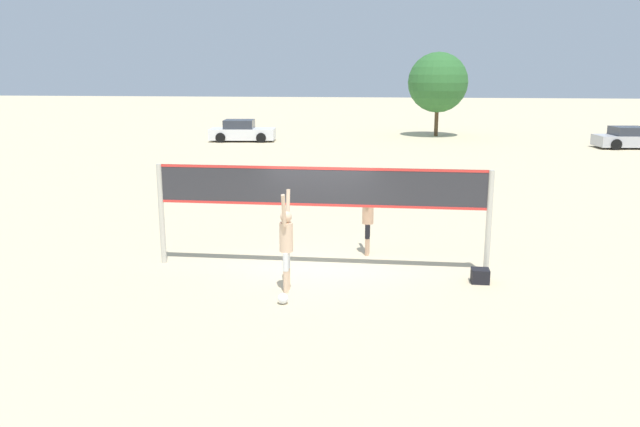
# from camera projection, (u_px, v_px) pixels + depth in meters

# --- Properties ---
(ground_plane) EXTENTS (200.00, 200.00, 0.00)m
(ground_plane) POSITION_uv_depth(u_px,v_px,m) (320.00, 268.00, 14.56)
(ground_plane) COLOR beige
(volleyball_net) EXTENTS (7.69, 0.13, 2.39)m
(volleyball_net) POSITION_uv_depth(u_px,v_px,m) (320.00, 197.00, 14.18)
(volleyball_net) COLOR beige
(volleyball_net) RESTS_ON ground_plane
(player_spiker) EXTENTS (0.28, 0.70, 2.12)m
(player_spiker) POSITION_uv_depth(u_px,v_px,m) (286.00, 240.00, 12.81)
(player_spiker) COLOR beige
(player_spiker) RESTS_ON ground_plane
(player_blocker) EXTENTS (0.28, 0.68, 1.96)m
(player_blocker) POSITION_uv_depth(u_px,v_px,m) (368.00, 215.00, 15.45)
(player_blocker) COLOR tan
(player_blocker) RESTS_ON ground_plane
(volleyball) EXTENTS (0.22, 0.22, 0.22)m
(volleyball) POSITION_uv_depth(u_px,v_px,m) (283.00, 299.00, 12.31)
(volleyball) COLOR white
(volleyball) RESTS_ON ground_plane
(gear_bag) EXTENTS (0.38, 0.34, 0.31)m
(gear_bag) POSITION_uv_depth(u_px,v_px,m) (480.00, 276.00, 13.54)
(gear_bag) COLOR black
(gear_bag) RESTS_ON ground_plane
(parked_car_near) EXTENTS (4.29, 2.29, 1.29)m
(parked_car_near) POSITION_uv_depth(u_px,v_px,m) (631.00, 139.00, 37.31)
(parked_car_near) COLOR #B7B7BC
(parked_car_near) RESTS_ON ground_plane
(parked_car_mid) EXTENTS (4.42, 2.31, 1.41)m
(parked_car_mid) POSITION_uv_depth(u_px,v_px,m) (242.00, 132.00, 41.10)
(parked_car_mid) COLOR silver
(parked_car_mid) RESTS_ON ground_plane
(tree_left_cluster) EXTENTS (4.18, 4.18, 5.85)m
(tree_left_cluster) POSITION_uv_depth(u_px,v_px,m) (438.00, 82.00, 43.62)
(tree_left_cluster) COLOR #4C3823
(tree_left_cluster) RESTS_ON ground_plane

